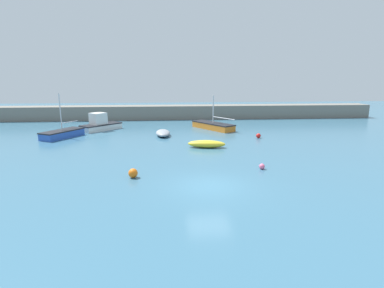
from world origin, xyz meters
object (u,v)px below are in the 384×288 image
at_px(sailboat_short_mast, 62,134).
at_px(mooring_buoy_pink, 262,166).
at_px(cabin_cruiser_white, 100,124).
at_px(mooring_buoy_orange, 133,173).
at_px(open_tender_yellow, 163,133).
at_px(sailboat_twin_hulled, 213,126).
at_px(rowboat_white_midwater, 207,144).
at_px(mooring_buoy_red, 258,136).

height_order(sailboat_short_mast, mooring_buoy_pink, sailboat_short_mast).
height_order(cabin_cruiser_white, mooring_buoy_orange, cabin_cruiser_white).
bearing_deg(cabin_cruiser_white, open_tender_yellow, -76.75).
height_order(sailboat_short_mast, sailboat_twin_hulled, sailboat_short_mast).
distance_m(sailboat_twin_hulled, mooring_buoy_orange, 19.01).
distance_m(open_tender_yellow, mooring_buoy_orange, 13.72).
distance_m(cabin_cruiser_white, open_tender_yellow, 8.50).
xyz_separation_m(sailboat_short_mast, rowboat_white_midwater, (14.22, -5.74, -0.09)).
distance_m(sailboat_short_mast, mooring_buoy_pink, 21.16).
bearing_deg(sailboat_twin_hulled, cabin_cruiser_white, 54.98).
distance_m(cabin_cruiser_white, mooring_buoy_pink, 21.94).
height_order(open_tender_yellow, mooring_buoy_red, open_tender_yellow).
relative_size(rowboat_white_midwater, mooring_buoy_red, 7.30).
bearing_deg(mooring_buoy_pink, open_tender_yellow, 118.36).
bearing_deg(mooring_buoy_red, cabin_cruiser_white, 160.11).
bearing_deg(mooring_buoy_orange, mooring_buoy_pink, 7.08).
xyz_separation_m(sailboat_short_mast, sailboat_twin_hulled, (16.29, 3.89, 0.00)).
bearing_deg(open_tender_yellow, sailboat_short_mast, 87.56).
bearing_deg(mooring_buoy_pink, rowboat_white_midwater, 113.20).
bearing_deg(mooring_buoy_red, rowboat_white_midwater, -146.97).
xyz_separation_m(sailboat_short_mast, open_tender_yellow, (10.32, 0.10, -0.10)).
xyz_separation_m(sailboat_twin_hulled, cabin_cruiser_white, (-13.35, 0.40, 0.29)).
height_order(sailboat_short_mast, mooring_buoy_orange, sailboat_short_mast).
bearing_deg(mooring_buoy_red, sailboat_short_mast, 174.56).
xyz_separation_m(sailboat_short_mast, mooring_buoy_red, (20.10, -1.92, -0.18)).
relative_size(mooring_buoy_red, mooring_buoy_orange, 0.82).
height_order(sailboat_twin_hulled, mooring_buoy_orange, sailboat_twin_hulled).
bearing_deg(rowboat_white_midwater, mooring_buoy_red, -136.24).
bearing_deg(mooring_buoy_orange, cabin_cruiser_white, 107.72).
relative_size(sailboat_twin_hulled, mooring_buoy_red, 12.58).
bearing_deg(mooring_buoy_pink, sailboat_short_mast, 143.93).
bearing_deg(mooring_buoy_pink, cabin_cruiser_white, 130.22).
xyz_separation_m(sailboat_short_mast, cabin_cruiser_white, (2.94, 4.29, 0.29)).
bearing_deg(mooring_buoy_red, mooring_buoy_pink, -105.88).
bearing_deg(sailboat_short_mast, mooring_buoy_red, 113.90).
bearing_deg(rowboat_white_midwater, mooring_buoy_pink, 123.92).
distance_m(sailboat_short_mast, cabin_cruiser_white, 5.21).
xyz_separation_m(cabin_cruiser_white, mooring_buoy_pink, (14.17, -16.75, -0.51)).
distance_m(sailboat_twin_hulled, cabin_cruiser_white, 13.36).
xyz_separation_m(sailboat_twin_hulled, mooring_buoy_red, (3.82, -5.81, -0.18)).
bearing_deg(mooring_buoy_red, open_tender_yellow, 168.33).
height_order(sailboat_short_mast, open_tender_yellow, sailboat_short_mast).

